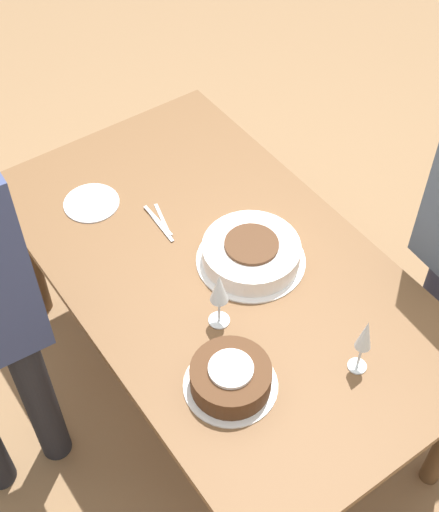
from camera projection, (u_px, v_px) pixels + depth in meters
name	position (u px, v px, depth m)	size (l,w,h in m)	color
ground_plane	(220.00, 383.00, 2.87)	(12.00, 12.00, 0.00)	#8E6B47
dining_table	(220.00, 285.00, 2.39)	(1.67, 0.96, 0.73)	brown
cake_center_white	(251.00, 253.00, 2.31)	(0.36, 0.36, 0.09)	white
cake_front_chocolate	(231.00, 378.00, 2.00)	(0.27, 0.27, 0.10)	white
wine_glass_near	(365.00, 337.00, 1.96)	(0.06, 0.06, 0.22)	silver
wine_glass_far	(219.00, 291.00, 2.06)	(0.07, 0.07, 0.21)	silver
dessert_plate_left	(92.00, 203.00, 2.51)	(0.20, 0.20, 0.01)	silver
fork_pile	(160.00, 222.00, 2.44)	(0.19, 0.06, 0.01)	silver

